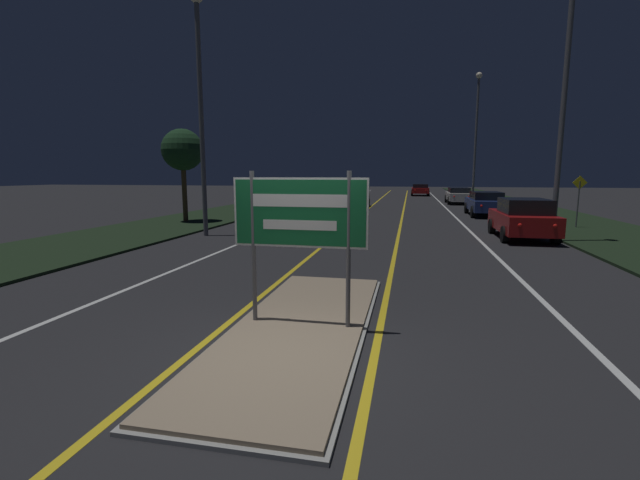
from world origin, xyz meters
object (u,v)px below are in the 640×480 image
Objects in this scene: car_receding_1 at (485,203)px; car_receding_3 at (420,189)px; car_receding_2 at (458,195)px; streetlight_right_near at (567,67)px; car_receding_0 at (523,218)px; car_approaching_2 at (335,191)px; streetlight_left_near at (200,86)px; highway_sign at (300,219)px; car_approaching_1 at (354,197)px; streetlight_right_far at (476,126)px; car_approaching_0 at (315,212)px; warning_sign at (579,196)px.

car_receding_3 is (-3.21, 23.70, -0.06)m from car_receding_1.
streetlight_right_near is at bearing -86.89° from car_receding_2.
car_receding_2 is at bearing 92.28° from car_receding_1.
car_receding_0 is 0.92× the size of car_approaching_2.
car_receding_0 reaches higher than car_receding_1.
car_receding_2 is (11.81, 21.38, -4.99)m from streetlight_left_near.
highway_sign reaches higher than car_approaching_1.
car_approaching_2 is at bearing 106.23° from car_approaching_1.
streetlight_right_far is 20.63m from car_approaching_0.
highway_sign is 0.23× the size of streetlight_right_far.
streetlight_left_near reaches higher than car_receding_2.
car_receding_3 is 0.91× the size of car_approaching_1.
streetlight_right_far is 15.99m from warning_sign.
car_receding_0 is 33.02m from car_receding_3.
streetlight_left_near is at bearing -171.84° from car_receding_0.
streetlight_right_far is 4.46× the size of warning_sign.
car_receding_0 is at bearing 8.16° from streetlight_left_near.
car_receding_3 is (-3.08, 32.88, -0.08)m from car_receding_0.
car_approaching_1 reaches higher than car_approaching_2.
highway_sign is 0.58× the size of car_receding_0.
car_receding_2 reaches higher than car_receding_3.
car_receding_3 is (2.73, 43.90, -1.05)m from highway_sign.
streetlight_right_near is at bearing -89.64° from streetlight_right_far.
streetlight_right_far is 11.41m from car_approaching_1.
car_approaching_1 is at bearing 95.38° from highway_sign.
car_approaching_0 is at bearing -166.50° from warning_sign.
highway_sign is 31.18m from car_receding_2.
car_approaching_0 is 11.67m from warning_sign.
car_approaching_1 is (-8.30, 4.77, -0.00)m from car_receding_1.
streetlight_right_near is at bearing 56.87° from highway_sign.
car_receding_0 is 9.17m from car_receding_1.
car_approaching_0 is at bearing -135.22° from car_receding_1.
streetlight_left_near is 16.67m from warning_sign.
streetlight_left_near is 2.05× the size of car_approaching_2.
streetlight_right_far is 2.46× the size of car_receding_3.
car_approaching_0 is at bearing -116.58° from streetlight_right_far.
car_receding_1 is 1.01× the size of car_receding_2.
streetlight_left_near reaches higher than warning_sign.
car_approaching_0 is (-8.35, -8.28, 0.03)m from car_receding_1.
car_approaching_1 is 1.02× the size of car_approaching_2.
warning_sign is at bearing -78.05° from car_receding_3.
highway_sign is 12.50m from car_receding_0.
streetlight_left_near reaches higher than car_approaching_2.
streetlight_left_near is 1.96× the size of car_receding_1.
car_approaching_0 is 0.92× the size of car_approaching_1.
car_receding_0 is 16.16m from car_approaching_1.
car_approaching_2 is at bearing 97.91° from car_approaching_0.
streetlight_left_near is 24.93m from car_receding_2.
car_receding_0 is at bearing -59.64° from car_approaching_1.
car_receding_2 is 2.03× the size of warning_sign.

